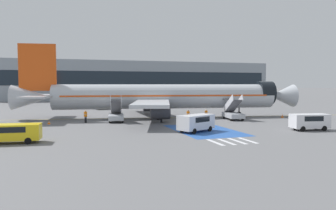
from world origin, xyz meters
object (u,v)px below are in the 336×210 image
object	(u,v)px
airliner	(162,97)
fuel_tanker	(101,101)
boarding_stairs_forward	(233,113)
ground_crew_0	(161,115)
service_van_1	(12,132)
ground_crew_1	(188,115)
ground_crew_3	(86,115)
service_van_2	(196,122)
traffic_cone_1	(282,116)
terminal_building	(140,80)
service_van_0	(310,121)
traffic_cone_0	(49,122)
boarding_stairs_aft	(116,115)
ground_crew_2	(206,114)

from	to	relation	value
airliner	fuel_tanker	size ratio (longest dim) A/B	5.04
boarding_stairs_forward	ground_crew_0	size ratio (longest dim) A/B	3.00
service_van_1	ground_crew_1	world-z (taller)	service_van_1
boarding_stairs_forward	ground_crew_3	bearing A→B (deg)	-177.62
service_van_2	ground_crew_1	bearing A→B (deg)	136.81
fuel_tanker	traffic_cone_1	bearing A→B (deg)	-45.40
traffic_cone_1	terminal_building	world-z (taller)	terminal_building
service_van_0	ground_crew_0	world-z (taller)	service_van_0
traffic_cone_1	terminal_building	distance (m)	72.57
ground_crew_3	terminal_building	distance (m)	73.57
service_van_0	terminal_building	distance (m)	85.61
traffic_cone_1	service_van_0	bearing A→B (deg)	-115.09
boarding_stairs_forward	traffic_cone_0	world-z (taller)	boarding_stairs_forward
service_van_0	terminal_building	bearing A→B (deg)	-169.33
service_van_0	service_van_1	bearing A→B (deg)	-82.94
boarding_stairs_forward	terminal_building	distance (m)	72.25
fuel_tanker	service_van_1	bearing A→B (deg)	-104.29
traffic_cone_0	airliner	bearing A→B (deg)	11.16
traffic_cone_0	boarding_stairs_forward	bearing A→B (deg)	-5.68
boarding_stairs_forward	ground_crew_3	xyz separation A→B (m)	(-22.53, 2.74, 0.09)
airliner	boarding_stairs_aft	size ratio (longest dim) A/B	8.61
boarding_stairs_forward	ground_crew_0	xyz separation A→B (m)	(-11.84, 0.09, 0.06)
ground_crew_3	traffic_cone_0	distance (m)	5.09
boarding_stairs_aft	ground_crew_1	size ratio (longest dim) A/B	3.14
ground_crew_1	terminal_building	size ratio (longest dim) A/B	0.02
fuel_tanker	service_van_0	world-z (taller)	fuel_tanker
service_van_2	ground_crew_0	bearing A→B (deg)	159.56
service_van_0	ground_crew_0	xyz separation A→B (m)	(-14.89, 13.51, -0.14)
traffic_cone_1	ground_crew_2	bearing A→B (deg)	174.00
service_van_1	terminal_building	xyz separation A→B (m)	(31.94, 83.86, 5.71)
service_van_1	traffic_cone_0	size ratio (longest dim) A/B	10.49
service_van_1	ground_crew_3	bearing A→B (deg)	-22.03
service_van_1	terminal_building	world-z (taller)	terminal_building
boarding_stairs_aft	ground_crew_2	world-z (taller)	boarding_stairs_aft
service_van_2	ground_crew_1	size ratio (longest dim) A/B	2.91
service_van_2	ground_crew_3	world-z (taller)	service_van_2
boarding_stairs_aft	ground_crew_3	distance (m)	4.50
boarding_stairs_aft	fuel_tanker	xyz separation A→B (m)	(0.72, 27.15, 0.68)
fuel_tanker	terminal_building	bearing A→B (deg)	68.52
terminal_building	ground_crew_3	bearing A→B (deg)	-109.25
fuel_tanker	service_van_2	xyz separation A→B (m)	(6.67, -40.48, -0.47)
ground_crew_1	traffic_cone_0	xyz separation A→B (m)	(-19.91, 2.83, -0.75)
ground_crew_0	terminal_building	distance (m)	73.38
terminal_building	service_van_2	bearing A→B (deg)	-98.50
ground_crew_0	traffic_cone_1	size ratio (longest dim) A/B	3.17
ground_crew_1	terminal_building	bearing A→B (deg)	73.10
ground_crew_2	ground_crew_3	world-z (taller)	ground_crew_3
ground_crew_1	ground_crew_0	bearing A→B (deg)	168.08
boarding_stairs_forward	traffic_cone_0	distance (m)	27.71
ground_crew_1	boarding_stairs_aft	bearing A→B (deg)	154.11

